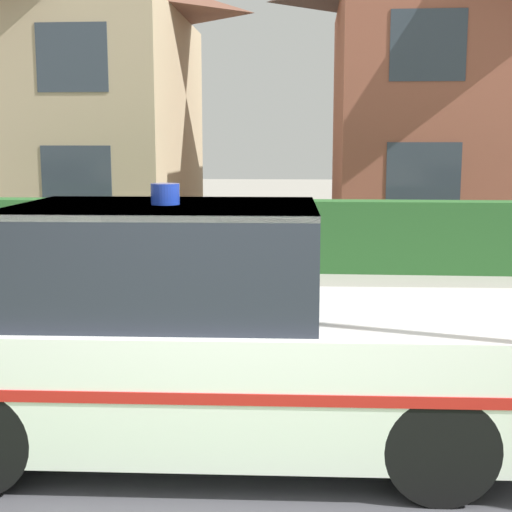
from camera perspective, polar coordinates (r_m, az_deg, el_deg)
road_strip at (r=6.37m, az=2.07°, el=-10.15°), size 28.00×5.02×0.01m
garden_hedge at (r=11.83m, az=1.29°, el=1.65°), size 11.39×0.57×1.17m
police_car at (r=4.88m, az=-4.13°, el=-6.60°), size 4.45×1.74×1.82m
house_left at (r=18.06m, az=-17.25°, el=12.68°), size 7.38×6.44×6.65m
house_right at (r=17.30m, az=18.24°, el=13.35°), size 7.15×6.27×6.97m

